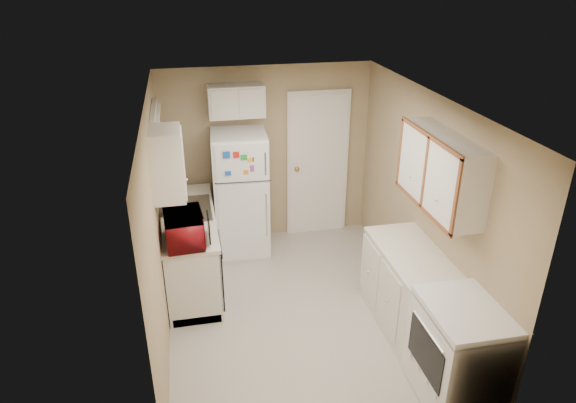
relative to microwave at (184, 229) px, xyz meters
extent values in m
plane|color=beige|center=(1.15, -0.26, -1.05)|extent=(3.80, 3.80, 0.00)
plane|color=white|center=(1.15, -0.26, 1.35)|extent=(3.80, 3.80, 0.00)
plane|color=tan|center=(-0.25, -0.26, 0.15)|extent=(3.80, 3.80, 0.00)
plane|color=tan|center=(2.55, -0.26, 0.15)|extent=(3.80, 3.80, 0.00)
plane|color=tan|center=(1.15, 1.64, 0.15)|extent=(2.80, 2.80, 0.00)
plane|color=tan|center=(1.15, -2.16, 0.15)|extent=(2.80, 2.80, 0.00)
cube|color=silver|center=(0.05, 0.64, -0.60)|extent=(0.60, 1.80, 0.90)
cube|color=black|center=(0.34, 0.04, -0.56)|extent=(0.03, 0.58, 0.72)
cube|color=gray|center=(0.05, 0.79, -0.19)|extent=(0.54, 0.74, 0.16)
imported|color=maroon|center=(0.00, 0.00, 0.00)|extent=(0.59, 0.36, 0.38)
imported|color=beige|center=(0.00, 1.12, -0.05)|extent=(0.10, 0.10, 0.17)
cube|color=silver|center=(-0.21, 0.79, 0.55)|extent=(0.10, 0.98, 1.08)
cube|color=silver|center=(-0.10, -0.04, 0.75)|extent=(0.30, 0.45, 0.70)
cube|color=white|center=(0.73, 1.25, -0.22)|extent=(0.72, 0.70, 1.66)
cube|color=silver|center=(0.75, 1.49, 0.95)|extent=(0.70, 0.30, 0.40)
cube|color=white|center=(1.85, 1.60, -0.03)|extent=(0.86, 0.06, 2.08)
cube|color=silver|center=(2.25, -1.06, -0.60)|extent=(0.60, 2.00, 0.90)
cube|color=white|center=(2.27, -1.72, -0.56)|extent=(0.66, 0.81, 0.98)
cube|color=silver|center=(2.40, -0.76, 0.75)|extent=(0.30, 1.20, 0.70)
camera|label=1|loc=(0.10, -4.82, 2.52)|focal=32.00mm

